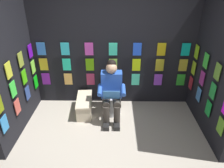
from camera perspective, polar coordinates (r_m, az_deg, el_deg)
The scene contains 7 objects.
ground_plane at distance 3.49m, azimuth -0.11°, elevation -20.10°, with size 30.00×30.00×0.00m, color #B2A899.
display_wall_back at distance 4.40m, azimuth 0.30°, elevation 8.79°, with size 3.41×0.14×2.35m.
display_wall_left at distance 3.90m, azimuth 26.10°, elevation 3.40°, with size 0.14×1.76×2.35m.
display_wall_right at distance 3.94m, azimuth -25.58°, elevation 3.73°, with size 0.14×1.76×2.35m.
toilet at distance 4.36m, azimuth -0.11°, elevation -3.61°, with size 0.41×0.56×0.77m.
person_reading at distance 4.03m, azimuth -0.12°, elevation -1.93°, with size 0.53×0.69×1.19m.
comic_longbox_near at distance 4.44m, azimuth -7.43°, elevation -5.71°, with size 0.35×0.75×0.33m.
Camera 1 is at (-0.04, 2.36, 2.57)m, focal length 33.92 mm.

